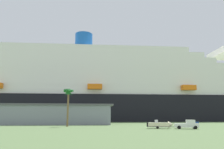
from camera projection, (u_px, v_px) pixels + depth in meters
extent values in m
plane|color=#567042|center=(135.00, 124.00, 92.61)|extent=(600.00, 600.00, 0.00)
cube|color=black|center=(137.00, 109.00, 136.08)|extent=(232.42, 46.89, 15.33)
cube|color=white|center=(137.00, 94.00, 137.86)|extent=(204.61, 42.51, 3.31)
cube|color=white|center=(130.00, 89.00, 138.14)|extent=(190.57, 41.07, 3.31)
cube|color=white|center=(123.00, 84.00, 138.42)|extent=(184.72, 40.08, 3.31)
cube|color=white|center=(115.00, 78.00, 138.70)|extent=(175.73, 39.04, 3.31)
cube|color=white|center=(108.00, 73.00, 138.98)|extent=(167.30, 38.29, 3.31)
cube|color=white|center=(101.00, 68.00, 139.26)|extent=(158.25, 37.32, 3.31)
cube|color=white|center=(94.00, 63.00, 139.54)|extent=(151.20, 36.25, 3.31)
cube|color=white|center=(87.00, 58.00, 139.82)|extent=(145.91, 35.27, 3.31)
cube|color=white|center=(80.00, 53.00, 140.09)|extent=(136.19, 33.92, 3.31)
cylinder|color=#1959B2|center=(84.00, 42.00, 141.64)|extent=(11.98, 11.98, 11.02)
cube|color=orange|center=(95.00, 87.00, 120.35)|extent=(8.20, 3.74, 2.80)
cube|color=orange|center=(189.00, 88.00, 124.48)|extent=(8.20, 3.74, 2.80)
cube|color=gray|center=(44.00, 115.00, 85.67)|extent=(52.46, 25.79, 6.89)
cube|color=#4C4C51|center=(45.00, 106.00, 86.39)|extent=(54.56, 26.83, 0.60)
cube|color=white|center=(186.00, 125.00, 52.81)|extent=(5.89, 3.13, 0.90)
cube|color=white|center=(190.00, 122.00, 52.78)|extent=(2.36, 2.22, 0.90)
cube|color=#26333F|center=(193.00, 122.00, 52.63)|extent=(0.45, 1.66, 0.63)
cylinder|color=black|center=(194.00, 127.00, 53.30)|extent=(0.84, 0.44, 0.80)
cylinder|color=black|center=(196.00, 128.00, 51.37)|extent=(0.84, 0.44, 0.80)
cylinder|color=black|center=(178.00, 127.00, 54.03)|extent=(0.84, 0.44, 0.80)
cylinder|color=black|center=(179.00, 127.00, 52.11)|extent=(0.84, 0.44, 0.80)
cube|color=#595960|center=(159.00, 127.00, 54.04)|extent=(5.83, 2.93, 0.16)
cube|color=#595960|center=(172.00, 127.00, 53.39)|extent=(1.81, 0.50, 0.10)
cylinder|color=black|center=(158.00, 127.00, 55.02)|extent=(0.67, 0.35, 0.64)
cylinder|color=black|center=(158.00, 127.00, 53.09)|extent=(0.67, 0.35, 0.64)
cube|color=beige|center=(158.00, 125.00, 54.14)|extent=(5.38, 3.02, 0.90)
cone|color=beige|center=(171.00, 125.00, 53.56)|extent=(1.55, 2.01, 1.80)
cube|color=silver|center=(156.00, 121.00, 54.39)|extent=(0.99, 1.15, 0.70)
cube|color=black|center=(147.00, 124.00, 54.67)|extent=(0.46, 0.56, 1.10)
cylinder|color=brown|center=(68.00, 110.00, 65.68)|extent=(0.57, 0.57, 10.10)
cone|color=#1E6628|center=(70.00, 93.00, 66.69)|extent=(0.88, 2.93, 2.34)
cone|color=#1E6628|center=(70.00, 93.00, 66.95)|extent=(2.59, 2.52, 2.29)
cone|color=#1E6628|center=(69.00, 93.00, 67.05)|extent=(3.16, 1.07, 1.76)
cone|color=#1E6628|center=(68.00, 93.00, 66.90)|extent=(2.38, 2.77, 2.18)
cone|color=#1E6628|center=(67.00, 93.00, 66.62)|extent=(1.00, 3.03, 2.17)
cone|color=#1E6628|center=(67.00, 93.00, 66.43)|extent=(2.28, 2.82, 2.20)
cone|color=#1E6628|center=(68.00, 92.00, 66.28)|extent=(3.16, 1.25, 1.82)
cone|color=#1E6628|center=(69.00, 93.00, 66.41)|extent=(2.48, 2.75, 2.09)
sphere|color=#1E6628|center=(68.00, 93.00, 66.64)|extent=(1.10, 1.10, 1.10)
cube|color=#264C99|center=(192.00, 123.00, 81.73)|extent=(4.48, 2.35, 0.70)
cube|color=#1E232D|center=(192.00, 121.00, 81.82)|extent=(2.59, 1.93, 0.55)
cylinder|color=black|center=(195.00, 124.00, 82.74)|extent=(0.68, 0.30, 0.66)
cylinder|color=black|center=(197.00, 124.00, 80.97)|extent=(0.68, 0.30, 0.66)
cylinder|color=black|center=(188.00, 124.00, 82.37)|extent=(0.68, 0.30, 0.66)
cylinder|color=black|center=(190.00, 124.00, 80.59)|extent=(0.68, 0.30, 0.66)
cube|color=#2D723F|center=(61.00, 123.00, 82.22)|extent=(5.06, 2.72, 0.70)
cube|color=#1E232D|center=(61.00, 121.00, 82.30)|extent=(2.96, 2.13, 0.55)
cylinder|color=black|center=(56.00, 124.00, 81.57)|extent=(0.69, 0.35, 0.66)
cylinder|color=black|center=(58.00, 123.00, 83.32)|extent=(0.69, 0.35, 0.66)
cylinder|color=black|center=(64.00, 124.00, 80.99)|extent=(0.69, 0.35, 0.66)
cylinder|color=black|center=(65.00, 124.00, 82.74)|extent=(0.69, 0.35, 0.66)
cube|color=black|center=(89.00, 123.00, 83.93)|extent=(4.53, 1.99, 0.70)
cube|color=#1E232D|center=(90.00, 121.00, 84.05)|extent=(2.54, 1.77, 0.55)
cylinder|color=black|center=(85.00, 124.00, 82.88)|extent=(0.66, 0.23, 0.66)
cylinder|color=black|center=(86.00, 123.00, 84.77)|extent=(0.66, 0.23, 0.66)
cylinder|color=black|center=(93.00, 124.00, 82.95)|extent=(0.66, 0.23, 0.66)
cylinder|color=black|center=(93.00, 123.00, 84.84)|extent=(0.66, 0.23, 0.66)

